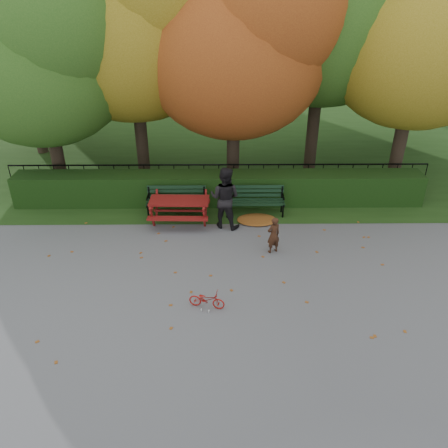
{
  "coord_description": "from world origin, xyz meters",
  "views": [
    {
      "loc": [
        0.04,
        -8.38,
        6.25
      ],
      "look_at": [
        0.13,
        1.19,
        1.0
      ],
      "focal_mm": 35.0,
      "sensor_mm": 36.0,
      "label": 1
    }
  ],
  "objects_px": {
    "picnic_table": "(179,205)",
    "bicycle": "(207,299)",
    "tree_g": "(440,12)",
    "bench_right": "(255,198)",
    "adult": "(225,198)",
    "bench_left": "(176,199)",
    "tree_b": "(140,16)",
    "tree_e": "(436,30)",
    "tree_a": "(45,51)",
    "tree_c": "(245,38)",
    "tree_f": "(20,3)",
    "child": "(274,235)"
  },
  "relations": [
    {
      "from": "tree_f",
      "to": "adult",
      "type": "relative_size",
      "value": 5.0
    },
    {
      "from": "tree_a",
      "to": "tree_c",
      "type": "relative_size",
      "value": 0.94
    },
    {
      "from": "bicycle",
      "to": "adult",
      "type": "bearing_deg",
      "value": 6.26
    },
    {
      "from": "tree_b",
      "to": "tree_e",
      "type": "relative_size",
      "value": 1.08
    },
    {
      "from": "tree_b",
      "to": "tree_f",
      "type": "distance_m",
      "value": 5.32
    },
    {
      "from": "bicycle",
      "to": "tree_e",
      "type": "bearing_deg",
      "value": -32.93
    },
    {
      "from": "bench_left",
      "to": "bicycle",
      "type": "height_order",
      "value": "bench_left"
    },
    {
      "from": "tree_e",
      "to": "tree_g",
      "type": "height_order",
      "value": "tree_g"
    },
    {
      "from": "bench_left",
      "to": "bench_right",
      "type": "relative_size",
      "value": 1.0
    },
    {
      "from": "tree_e",
      "to": "child",
      "type": "xyz_separation_m",
      "value": [
        -5.09,
        -4.3,
        -4.57
      ]
    },
    {
      "from": "tree_g",
      "to": "bench_right",
      "type": "distance_m",
      "value": 10.61
    },
    {
      "from": "tree_c",
      "to": "tree_g",
      "type": "height_order",
      "value": "tree_g"
    },
    {
      "from": "tree_c",
      "to": "tree_f",
      "type": "height_order",
      "value": "tree_f"
    },
    {
      "from": "tree_e",
      "to": "bicycle",
      "type": "distance_m",
      "value": 10.63
    },
    {
      "from": "tree_c",
      "to": "bench_right",
      "type": "relative_size",
      "value": 4.44
    },
    {
      "from": "tree_a",
      "to": "tree_c",
      "type": "height_order",
      "value": "tree_c"
    },
    {
      "from": "tree_e",
      "to": "adult",
      "type": "relative_size",
      "value": 4.44
    },
    {
      "from": "tree_e",
      "to": "adult",
      "type": "xyz_separation_m",
      "value": [
        -6.35,
        -2.87,
        -4.16
      ]
    },
    {
      "from": "bench_left",
      "to": "bicycle",
      "type": "relative_size",
      "value": 2.24
    },
    {
      "from": "tree_b",
      "to": "picnic_table",
      "type": "distance_m",
      "value": 6.15
    },
    {
      "from": "bench_left",
      "to": "tree_b",
      "type": "bearing_deg",
      "value": 110.58
    },
    {
      "from": "tree_a",
      "to": "tree_f",
      "type": "height_order",
      "value": "tree_f"
    },
    {
      "from": "tree_a",
      "to": "child",
      "type": "xyz_separation_m",
      "value": [
        6.62,
        -4.11,
        -4.01
      ]
    },
    {
      "from": "bench_left",
      "to": "picnic_table",
      "type": "distance_m",
      "value": 0.56
    },
    {
      "from": "child",
      "to": "adult",
      "type": "relative_size",
      "value": 0.56
    },
    {
      "from": "bench_right",
      "to": "picnic_table",
      "type": "distance_m",
      "value": 2.32
    },
    {
      "from": "tree_g",
      "to": "adult",
      "type": "height_order",
      "value": "tree_g"
    },
    {
      "from": "tree_g",
      "to": "adult",
      "type": "distance_m",
      "value": 11.56
    },
    {
      "from": "tree_a",
      "to": "child",
      "type": "relative_size",
      "value": 7.3
    },
    {
      "from": "tree_a",
      "to": "picnic_table",
      "type": "distance_m",
      "value": 6.13
    },
    {
      "from": "tree_a",
      "to": "tree_c",
      "type": "bearing_deg",
      "value": 3.65
    },
    {
      "from": "tree_g",
      "to": "tree_f",
      "type": "bearing_deg",
      "value": -178.06
    },
    {
      "from": "tree_c",
      "to": "bicycle",
      "type": "relative_size",
      "value": 9.95
    },
    {
      "from": "tree_a",
      "to": "bench_left",
      "type": "xyz_separation_m",
      "value": [
        3.89,
        -1.88,
        -4.0
      ]
    },
    {
      "from": "tree_g",
      "to": "picnic_table",
      "type": "bearing_deg",
      "value": -145.18
    },
    {
      "from": "tree_a",
      "to": "bench_left",
      "type": "distance_m",
      "value": 5.89
    },
    {
      "from": "adult",
      "to": "bench_right",
      "type": "bearing_deg",
      "value": -118.41
    },
    {
      "from": "tree_g",
      "to": "bicycle",
      "type": "bearing_deg",
      "value": -129.16
    },
    {
      "from": "picnic_table",
      "to": "tree_e",
      "type": "bearing_deg",
      "value": 20.29
    },
    {
      "from": "tree_c",
      "to": "bench_left",
      "type": "xyz_separation_m",
      "value": [
        -2.13,
        -2.26,
        -4.3
      ]
    },
    {
      "from": "tree_g",
      "to": "bench_left",
      "type": "xyz_separation_m",
      "value": [
        -9.63,
        -6.06,
        -4.85
      ]
    },
    {
      "from": "child",
      "to": "tree_c",
      "type": "bearing_deg",
      "value": -107.37
    },
    {
      "from": "tree_f",
      "to": "bicycle",
      "type": "xyz_separation_m",
      "value": [
        6.87,
        -10.04,
        -5.48
      ]
    },
    {
      "from": "tree_f",
      "to": "tree_g",
      "type": "distance_m",
      "value": 15.48
    },
    {
      "from": "picnic_table",
      "to": "bicycle",
      "type": "distance_m",
      "value": 4.07
    },
    {
      "from": "tree_b",
      "to": "bicycle",
      "type": "height_order",
      "value": "tree_b"
    },
    {
      "from": "tree_c",
      "to": "tree_f",
      "type": "distance_m",
      "value": 8.66
    },
    {
      "from": "bench_right",
      "to": "tree_f",
      "type": "bearing_deg",
      "value": 146.08
    },
    {
      "from": "tree_c",
      "to": "bench_right",
      "type": "bearing_deg",
      "value": -83.3
    },
    {
      "from": "tree_g",
      "to": "bench_right",
      "type": "bearing_deg",
      "value": -140.05
    }
  ]
}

